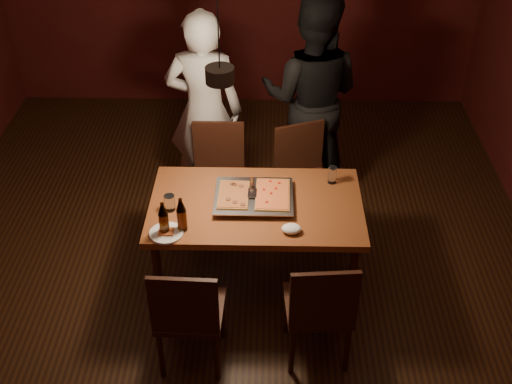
{
  "coord_description": "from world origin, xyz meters",
  "views": [
    {
      "loc": [
        0.3,
        -3.57,
        3.47
      ],
      "look_at": [
        0.22,
        0.03,
        0.85
      ],
      "focal_mm": 45.0,
      "sensor_mm": 36.0,
      "label": 1
    }
  ],
  "objects_px": {
    "chair_near_right": "(320,303)",
    "pendant_lamp": "(220,73)",
    "chair_far_right": "(303,168)",
    "pizza_tray": "(254,198)",
    "beer_bottle_a": "(164,218)",
    "diner_white": "(205,111)",
    "beer_bottle_b": "(181,214)",
    "plate_slice": "(166,233)",
    "chair_far_left": "(218,166)",
    "diner_dark": "(311,97)",
    "dining_table": "(256,212)",
    "chair_near_left": "(188,309)"
  },
  "relations": [
    {
      "from": "beer_bottle_b",
      "to": "pendant_lamp",
      "type": "relative_size",
      "value": 0.23
    },
    {
      "from": "chair_far_right",
      "to": "pizza_tray",
      "type": "relative_size",
      "value": 0.98
    },
    {
      "from": "chair_far_right",
      "to": "beer_bottle_a",
      "type": "relative_size",
      "value": 2.17
    },
    {
      "from": "beer_bottle_a",
      "to": "chair_far_left",
      "type": "bearing_deg",
      "value": 76.53
    },
    {
      "from": "beer_bottle_a",
      "to": "diner_white",
      "type": "distance_m",
      "value": 1.45
    },
    {
      "from": "chair_far_left",
      "to": "pizza_tray",
      "type": "distance_m",
      "value": 0.85
    },
    {
      "from": "pizza_tray",
      "to": "beer_bottle_a",
      "type": "height_order",
      "value": "beer_bottle_a"
    },
    {
      "from": "chair_far_left",
      "to": "diner_white",
      "type": "xyz_separation_m",
      "value": [
        -0.12,
        0.32,
        0.34
      ]
    },
    {
      "from": "diner_dark",
      "to": "pendant_lamp",
      "type": "distance_m",
      "value": 1.71
    },
    {
      "from": "chair_near_right",
      "to": "beer_bottle_a",
      "type": "distance_m",
      "value": 1.15
    },
    {
      "from": "chair_near_left",
      "to": "diner_dark",
      "type": "relative_size",
      "value": 0.27
    },
    {
      "from": "beer_bottle_b",
      "to": "plate_slice",
      "type": "xyz_separation_m",
      "value": [
        -0.1,
        -0.05,
        -0.12
      ]
    },
    {
      "from": "chair_near_left",
      "to": "beer_bottle_b",
      "type": "distance_m",
      "value": 0.62
    },
    {
      "from": "dining_table",
      "to": "chair_near_right",
      "type": "relative_size",
      "value": 3.09
    },
    {
      "from": "beer_bottle_a",
      "to": "beer_bottle_b",
      "type": "xyz_separation_m",
      "value": [
        0.11,
        0.04,
        0.0
      ]
    },
    {
      "from": "pizza_tray",
      "to": "diner_white",
      "type": "bearing_deg",
      "value": 106.54
    },
    {
      "from": "dining_table",
      "to": "plate_slice",
      "type": "height_order",
      "value": "plate_slice"
    },
    {
      "from": "diner_white",
      "to": "beer_bottle_a",
      "type": "bearing_deg",
      "value": 88.59
    },
    {
      "from": "pizza_tray",
      "to": "diner_white",
      "type": "xyz_separation_m",
      "value": [
        -0.43,
        1.07,
        0.1
      ]
    },
    {
      "from": "diner_white",
      "to": "pendant_lamp",
      "type": "bearing_deg",
      "value": 105.87
    },
    {
      "from": "chair_far_right",
      "to": "chair_far_left",
      "type": "bearing_deg",
      "value": -21.66
    },
    {
      "from": "chair_near_right",
      "to": "beer_bottle_b",
      "type": "xyz_separation_m",
      "value": [
        -0.9,
        0.45,
        0.34
      ]
    },
    {
      "from": "chair_far_right",
      "to": "pizza_tray",
      "type": "height_order",
      "value": "chair_far_right"
    },
    {
      "from": "diner_white",
      "to": "pendant_lamp",
      "type": "relative_size",
      "value": 1.59
    },
    {
      "from": "diner_dark",
      "to": "pendant_lamp",
      "type": "relative_size",
      "value": 1.66
    },
    {
      "from": "chair_far_right",
      "to": "diner_dark",
      "type": "distance_m",
      "value": 0.65
    },
    {
      "from": "dining_table",
      "to": "diner_dark",
      "type": "xyz_separation_m",
      "value": [
        0.44,
        1.3,
        0.23
      ]
    },
    {
      "from": "chair_far_right",
      "to": "pendant_lamp",
      "type": "distance_m",
      "value": 1.58
    },
    {
      "from": "chair_far_left",
      "to": "beer_bottle_a",
      "type": "distance_m",
      "value": 1.2
    },
    {
      "from": "chair_far_right",
      "to": "pendant_lamp",
      "type": "height_order",
      "value": "pendant_lamp"
    },
    {
      "from": "chair_near_left",
      "to": "beer_bottle_b",
      "type": "xyz_separation_m",
      "value": [
        -0.08,
        0.52,
        0.34
      ]
    },
    {
      "from": "beer_bottle_a",
      "to": "diner_dark",
      "type": "distance_m",
      "value": 1.94
    },
    {
      "from": "chair_far_left",
      "to": "plate_slice",
      "type": "distance_m",
      "value": 1.18
    },
    {
      "from": "chair_far_left",
      "to": "diner_white",
      "type": "bearing_deg",
      "value": -68.18
    },
    {
      "from": "chair_far_left",
      "to": "plate_slice",
      "type": "bearing_deg",
      "value": 77.67
    },
    {
      "from": "dining_table",
      "to": "beer_bottle_a",
      "type": "distance_m",
      "value": 0.71
    },
    {
      "from": "dining_table",
      "to": "beer_bottle_a",
      "type": "relative_size",
      "value": 6.01
    },
    {
      "from": "plate_slice",
      "to": "chair_far_left",
      "type": "bearing_deg",
      "value": 77.1
    },
    {
      "from": "chair_near_left",
      "to": "diner_dark",
      "type": "bearing_deg",
      "value": 70.46
    },
    {
      "from": "chair_near_left",
      "to": "diner_white",
      "type": "distance_m",
      "value": 1.95
    },
    {
      "from": "chair_far_left",
      "to": "beer_bottle_b",
      "type": "distance_m",
      "value": 1.14
    },
    {
      "from": "dining_table",
      "to": "plate_slice",
      "type": "distance_m",
      "value": 0.69
    },
    {
      "from": "dining_table",
      "to": "chair_far_left",
      "type": "height_order",
      "value": "chair_far_left"
    },
    {
      "from": "chair_near_right",
      "to": "pendant_lamp",
      "type": "height_order",
      "value": "pendant_lamp"
    },
    {
      "from": "beer_bottle_b",
      "to": "diner_dark",
      "type": "relative_size",
      "value": 0.14
    },
    {
      "from": "chair_far_right",
      "to": "plate_slice",
      "type": "relative_size",
      "value": 2.39
    },
    {
      "from": "dining_table",
      "to": "chair_far_left",
      "type": "xyz_separation_m",
      "value": [
        -0.33,
        0.78,
        -0.14
      ]
    },
    {
      "from": "beer_bottle_b",
      "to": "diner_dark",
      "type": "height_order",
      "value": "diner_dark"
    },
    {
      "from": "chair_far_right",
      "to": "chair_near_right",
      "type": "height_order",
      "value": "same"
    },
    {
      "from": "dining_table",
      "to": "pizza_tray",
      "type": "bearing_deg",
      "value": 117.95
    }
  ]
}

